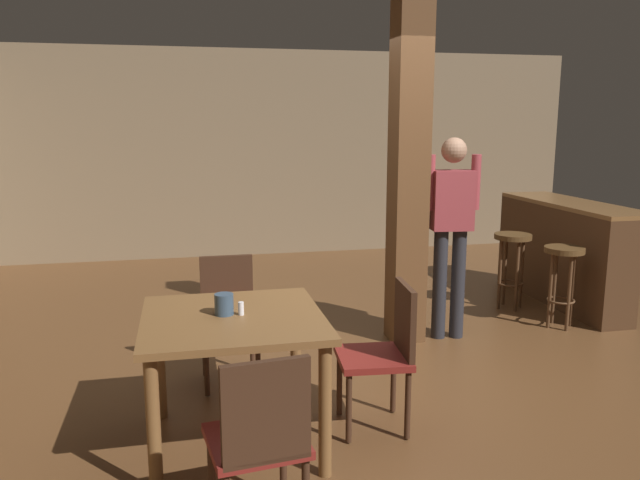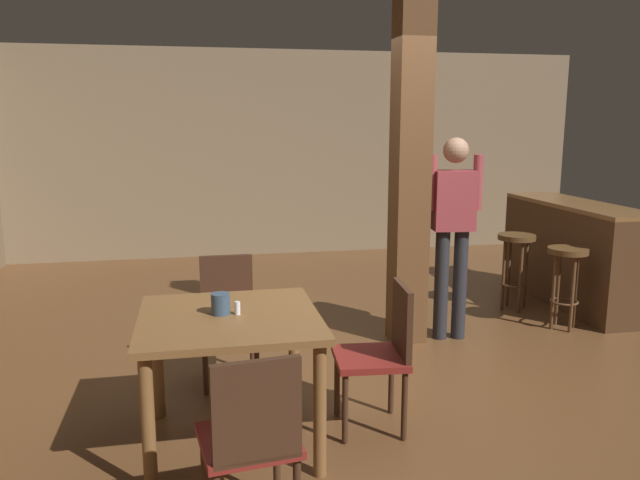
# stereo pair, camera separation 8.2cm
# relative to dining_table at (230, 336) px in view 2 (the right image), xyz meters

# --- Properties ---
(ground_plane) EXTENTS (10.80, 10.80, 0.00)m
(ground_plane) POSITION_rel_dining_table_xyz_m (1.32, 0.76, -0.66)
(ground_plane) COLOR brown
(wall_back) EXTENTS (8.00, 0.10, 2.80)m
(wall_back) POSITION_rel_dining_table_xyz_m (1.32, 5.26, 0.74)
(wall_back) COLOR #756047
(wall_back) RESTS_ON ground_plane
(pillar) EXTENTS (0.28, 0.28, 2.80)m
(pillar) POSITION_rel_dining_table_xyz_m (1.58, 1.49, 0.74)
(pillar) COLOR brown
(pillar) RESTS_ON ground_plane
(dining_table) EXTENTS (1.01, 1.01, 0.78)m
(dining_table) POSITION_rel_dining_table_xyz_m (0.00, 0.00, 0.00)
(dining_table) COLOR brown
(dining_table) RESTS_ON ground_plane
(chair_south) EXTENTS (0.47, 0.47, 0.89)m
(chair_south) POSITION_rel_dining_table_xyz_m (0.04, -0.89, -0.15)
(chair_south) COLOR maroon
(chair_south) RESTS_ON ground_plane
(chair_east) EXTENTS (0.46, 0.46, 0.89)m
(chair_east) POSITION_rel_dining_table_xyz_m (0.91, 0.01, -0.15)
(chair_east) COLOR maroon
(chair_east) RESTS_ON ground_plane
(chair_north) EXTENTS (0.42, 0.42, 0.89)m
(chair_north) POSITION_rel_dining_table_xyz_m (0.04, 0.92, -0.15)
(chair_north) COLOR maroon
(chair_north) RESTS_ON ground_plane
(napkin_cup) EXTENTS (0.11, 0.11, 0.12)m
(napkin_cup) POSITION_rel_dining_table_xyz_m (-0.05, 0.03, 0.18)
(napkin_cup) COLOR #33475B
(napkin_cup) RESTS_ON dining_table
(salt_shaker) EXTENTS (0.03, 0.03, 0.08)m
(salt_shaker) POSITION_rel_dining_table_xyz_m (0.05, 0.01, 0.16)
(salt_shaker) COLOR silver
(salt_shaker) RESTS_ON dining_table
(standing_person) EXTENTS (0.47, 0.24, 1.72)m
(standing_person) POSITION_rel_dining_table_xyz_m (1.95, 1.44, 0.35)
(standing_person) COLOR maroon
(standing_person) RESTS_ON ground_plane
(bar_counter) EXTENTS (0.56, 1.90, 1.04)m
(bar_counter) POSITION_rel_dining_table_xyz_m (3.53, 2.21, -0.13)
(bar_counter) COLOR brown
(bar_counter) RESTS_ON ground_plane
(bar_stool_near) EXTENTS (0.35, 0.35, 0.74)m
(bar_stool_near) POSITION_rel_dining_table_xyz_m (3.06, 1.47, -0.10)
(bar_stool_near) COLOR #4C3319
(bar_stool_near) RESTS_ON ground_plane
(bar_stool_mid) EXTENTS (0.36, 0.36, 0.76)m
(bar_stool_mid) POSITION_rel_dining_table_xyz_m (2.91, 2.11, -0.08)
(bar_stool_mid) COLOR #4C3319
(bar_stool_mid) RESTS_ON ground_plane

